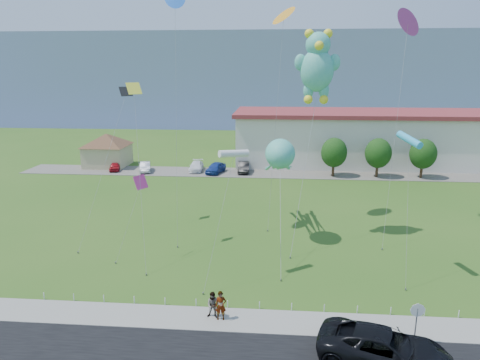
% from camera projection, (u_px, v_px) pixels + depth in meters
% --- Properties ---
extents(ground, '(160.00, 160.00, 0.00)m').
position_uv_depth(ground, '(245.00, 297.00, 28.04)').
color(ground, '#2E5718').
rests_on(ground, ground).
extents(sidewalk, '(80.00, 2.50, 0.10)m').
position_uv_depth(sidewalk, '(242.00, 321.00, 25.37)').
color(sidewalk, gray).
rests_on(sidewalk, ground).
extents(parking_strip, '(70.00, 6.00, 0.06)m').
position_uv_depth(parking_strip, '(262.00, 173.00, 61.81)').
color(parking_strip, '#59544C').
rests_on(parking_strip, ground).
extents(hill_ridge, '(160.00, 50.00, 25.00)m').
position_uv_depth(hill_ridge, '(271.00, 76.00, 140.75)').
color(hill_ridge, gray).
rests_on(hill_ridge, ground).
extents(pavilion, '(9.20, 9.20, 5.00)m').
position_uv_depth(pavilion, '(107.00, 147.00, 65.85)').
color(pavilion, tan).
rests_on(pavilion, ground).
extents(warehouse, '(61.00, 15.00, 8.20)m').
position_uv_depth(warehouse, '(429.00, 138.00, 67.43)').
color(warehouse, beige).
rests_on(warehouse, ground).
extents(stop_sign, '(0.80, 0.07, 2.50)m').
position_uv_depth(stop_sign, '(417.00, 314.00, 22.76)').
color(stop_sign, slate).
rests_on(stop_sign, ground).
extents(rope_fence, '(26.05, 0.05, 0.50)m').
position_uv_depth(rope_fence, '(243.00, 305.00, 26.72)').
color(rope_fence, white).
rests_on(rope_fence, ground).
extents(tree_near, '(3.60, 3.60, 5.47)m').
position_uv_depth(tree_near, '(334.00, 153.00, 59.22)').
color(tree_near, '#3F2B19').
rests_on(tree_near, ground).
extents(tree_mid, '(3.60, 3.60, 5.47)m').
position_uv_depth(tree_mid, '(378.00, 153.00, 58.75)').
color(tree_mid, '#3F2B19').
rests_on(tree_mid, ground).
extents(tree_far, '(3.60, 3.60, 5.47)m').
position_uv_depth(tree_far, '(423.00, 154.00, 58.28)').
color(tree_far, '#3F2B19').
rests_on(tree_far, ground).
extents(suv, '(7.18, 4.91, 1.82)m').
position_uv_depth(suv, '(384.00, 349.00, 21.34)').
color(suv, black).
rests_on(suv, road).
extents(pedestrian_left, '(0.69, 0.49, 1.79)m').
position_uv_depth(pedestrian_left, '(221.00, 306.00, 25.21)').
color(pedestrian_left, gray).
rests_on(pedestrian_left, sidewalk).
extents(pedestrian_right, '(0.86, 0.70, 1.63)m').
position_uv_depth(pedestrian_right, '(213.00, 305.00, 25.43)').
color(pedestrian_right, gray).
rests_on(pedestrian_right, sidewalk).
extents(parked_car_red, '(2.23, 3.85, 1.23)m').
position_uv_depth(parked_car_red, '(115.00, 166.00, 63.26)').
color(parked_car_red, '#A8141F').
rests_on(parked_car_red, parking_strip).
extents(parked_car_silver, '(2.52, 4.38, 1.37)m').
position_uv_depth(parked_car_silver, '(145.00, 167.00, 62.56)').
color(parked_car_silver, '#B9B9C0').
rests_on(parked_car_silver, parking_strip).
extents(parked_car_white, '(2.14, 4.70, 1.33)m').
position_uv_depth(parked_car_white, '(196.00, 166.00, 63.06)').
color(parked_car_white, white).
rests_on(parked_car_white, parking_strip).
extents(parked_car_blue, '(2.91, 4.78, 1.52)m').
position_uv_depth(parked_car_blue, '(216.00, 168.00, 61.66)').
color(parked_car_blue, navy).
rests_on(parked_car_blue, parking_strip).
extents(parked_car_black, '(1.83, 4.64, 1.50)m').
position_uv_depth(parked_car_black, '(243.00, 167.00, 62.15)').
color(parked_car_black, black).
rests_on(parked_car_black, parking_strip).
extents(octopus_kite, '(2.50, 14.08, 8.95)m').
position_uv_depth(octopus_kite, '(280.00, 159.00, 37.02)').
color(octopus_kite, teal).
rests_on(octopus_kite, ground).
extents(teddy_bear_kite, '(3.91, 6.79, 17.72)m').
position_uv_depth(teddy_bear_kite, '(317.00, 65.00, 35.31)').
color(teddy_bear_kite, teal).
rests_on(teddy_bear_kite, ground).
extents(small_kite_blue, '(1.80, 5.12, 21.06)m').
position_uv_depth(small_kite_blue, '(175.00, 3.00, 35.14)').
color(small_kite_blue, blue).
rests_on(small_kite_blue, ground).
extents(small_kite_cyan, '(0.50, 3.81, 10.33)m').
position_uv_depth(small_kite_cyan, '(409.00, 141.00, 29.02)').
color(small_kite_cyan, '#2FA7D6').
rests_on(small_kite_cyan, ground).
extents(small_kite_orange, '(2.03, 5.21, 20.02)m').
position_uv_depth(small_kite_orange, '(283.00, 21.00, 39.00)').
color(small_kite_orange, orange).
rests_on(small_kite_orange, ground).
extents(small_kite_purple, '(3.42, 8.02, 19.26)m').
position_uv_depth(small_kite_purple, '(408.00, 28.00, 37.61)').
color(small_kite_purple, '#C336D8').
rests_on(small_kite_purple, ground).
extents(small_kite_white, '(2.05, 4.64, 9.34)m').
position_uv_depth(small_kite_white, '(234.00, 155.00, 29.39)').
color(small_kite_white, white).
rests_on(small_kite_white, ground).
extents(small_kite_yellow, '(2.74, 6.59, 13.51)m').
position_uv_depth(small_kite_yellow, '(135.00, 110.00, 33.32)').
color(small_kite_yellow, yellow).
rests_on(small_kite_yellow, ground).
extents(small_kite_pink, '(2.53, 2.31, 6.56)m').
position_uv_depth(small_kite_pink, '(139.00, 189.00, 32.83)').
color(small_kite_pink, '#E13287').
rests_on(small_kite_pink, ground).
extents(small_kite_black, '(2.71, 8.86, 13.00)m').
position_uv_depth(small_kite_black, '(120.00, 110.00, 38.81)').
color(small_kite_black, black).
rests_on(small_kite_black, ground).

